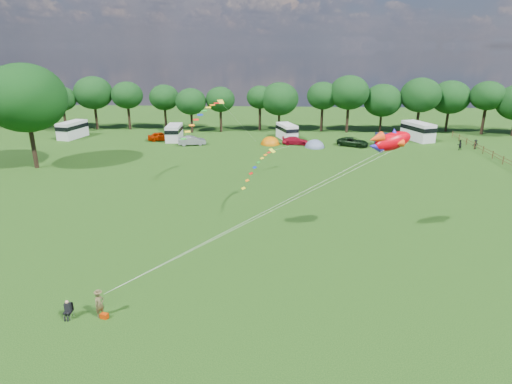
# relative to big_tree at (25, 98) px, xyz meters

# --- Properties ---
(ground_plane) EXTENTS (180.00, 180.00, 0.00)m
(ground_plane) POSITION_rel_big_tree_xyz_m (30.00, -28.00, -9.02)
(ground_plane) COLOR black
(ground_plane) RESTS_ON ground
(tree_line) EXTENTS (102.98, 10.98, 10.27)m
(tree_line) POSITION_rel_big_tree_xyz_m (35.30, 26.99, -2.67)
(tree_line) COLOR black
(tree_line) RESTS_ON ground
(big_tree) EXTENTS (10.00, 10.00, 13.28)m
(big_tree) POSITION_rel_big_tree_xyz_m (0.00, 0.00, 0.00)
(big_tree) COLOR black
(big_tree) RESTS_ON ground
(fence) EXTENTS (0.12, 33.12, 1.20)m
(fence) POSITION_rel_big_tree_xyz_m (62.00, 6.50, -8.32)
(fence) COLOR #472D19
(fence) RESTS_ON ground
(car_a) EXTENTS (4.71, 2.85, 1.47)m
(car_a) POSITION_rel_big_tree_xyz_m (11.78, 17.68, -8.28)
(car_a) COLOR #A22100
(car_a) RESTS_ON ground
(car_b) EXTENTS (4.40, 2.51, 1.46)m
(car_b) POSITION_rel_big_tree_xyz_m (17.75, 14.54, -8.29)
(car_b) COLOR gray
(car_b) RESTS_ON ground
(car_c) EXTENTS (4.24, 1.95, 1.25)m
(car_c) POSITION_rel_big_tree_xyz_m (34.42, 15.93, -8.39)
(car_c) COLOR maroon
(car_c) RESTS_ON ground
(car_d) EXTENTS (5.52, 4.15, 1.37)m
(car_d) POSITION_rel_big_tree_xyz_m (43.54, 15.25, -8.33)
(car_d) COLOR black
(car_d) RESTS_ON ground
(campervan_a) EXTENTS (3.51, 6.13, 2.82)m
(campervan_a) POSITION_rel_big_tree_xyz_m (-4.09, 19.17, -7.50)
(campervan_a) COLOR silver
(campervan_a) RESTS_ON ground
(campervan_b) EXTENTS (2.61, 5.44, 2.60)m
(campervan_b) POSITION_rel_big_tree_xyz_m (14.03, 18.11, -7.62)
(campervan_b) COLOR silver
(campervan_b) RESTS_ON ground
(campervan_c) EXTENTS (3.89, 5.66, 2.55)m
(campervan_c) POSITION_rel_big_tree_xyz_m (33.09, 20.36, -7.65)
(campervan_c) COLOR white
(campervan_c) RESTS_ON ground
(campervan_d) EXTENTS (4.69, 6.64, 3.00)m
(campervan_d) POSITION_rel_big_tree_xyz_m (55.22, 20.55, -7.41)
(campervan_d) COLOR silver
(campervan_d) RESTS_ON ground
(tent_orange) EXTENTS (3.12, 3.42, 2.44)m
(tent_orange) POSITION_rel_big_tree_xyz_m (30.34, 15.92, -9.00)
(tent_orange) COLOR #BD5D02
(tent_orange) RESTS_ON ground
(tent_greyblue) EXTENTS (3.17, 3.47, 2.36)m
(tent_greyblue) POSITION_rel_big_tree_xyz_m (37.42, 14.14, -9.00)
(tent_greyblue) COLOR slate
(tent_greyblue) RESTS_ON ground
(awning_navy) EXTENTS (3.37, 2.90, 1.88)m
(awning_navy) POSITION_rel_big_tree_xyz_m (48.68, 15.90, -8.08)
(awning_navy) COLOR black
(awning_navy) RESTS_ON ground
(kite_flyer) EXTENTS (0.66, 0.70, 1.60)m
(kite_flyer) POSITION_rel_big_tree_xyz_m (21.43, -31.53, -8.22)
(kite_flyer) COLOR brown
(kite_flyer) RESTS_ON ground
(camp_chair) EXTENTS (0.49, 0.49, 1.19)m
(camp_chair) POSITION_rel_big_tree_xyz_m (19.64, -31.79, -8.31)
(camp_chair) COLOR #99999E
(camp_chair) RESTS_ON ground
(kite_bag) EXTENTS (0.49, 0.39, 0.31)m
(kite_bag) POSITION_rel_big_tree_xyz_m (21.72, -31.74, -8.86)
(kite_bag) COLOR #AE2D03
(kite_bag) RESTS_ON ground
(fish_kite) EXTENTS (3.90, 2.42, 2.05)m
(fish_kite) POSITION_rel_big_tree_xyz_m (40.17, -20.09, -0.72)
(fish_kite) COLOR #D5000B
(fish_kite) RESTS_ON ground
(streamer_kite_b) EXTENTS (4.40, 4.69, 3.84)m
(streamer_kite_b) POSITION_rel_big_tree_xyz_m (23.47, -4.78, -0.99)
(streamer_kite_b) COLOR yellow
(streamer_kite_b) RESTS_ON ground
(streamer_kite_c) EXTENTS (3.07, 4.96, 2.79)m
(streamer_kite_c) POSITION_rel_big_tree_xyz_m (30.09, -13.12, -4.37)
(streamer_kite_c) COLOR #FBFF1E
(streamer_kite_c) RESTS_ON ground
(walker_a) EXTENTS (0.86, 0.63, 1.61)m
(walker_a) POSITION_rel_big_tree_xyz_m (59.46, 13.38, -8.21)
(walker_a) COLOR black
(walker_a) RESTS_ON ground
(walker_b) EXTENTS (1.06, 0.74, 1.50)m
(walker_b) POSITION_rel_big_tree_xyz_m (62.21, 14.24, -8.27)
(walker_b) COLOR black
(walker_b) RESTS_ON ground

